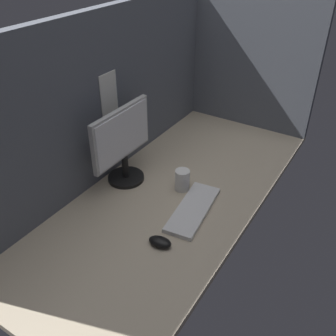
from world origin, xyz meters
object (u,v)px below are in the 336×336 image
object	(u,v)px
mouse	(160,242)
mug_ceramic_white	(183,180)
monitor	(122,143)
keyboard	(193,209)

from	to	relation	value
mouse	mug_ceramic_white	xyz separation A→B (cm)	(37.32, 11.44, 3.61)
mouse	monitor	bearing A→B (deg)	46.77
keyboard	mouse	xyz separation A→B (cm)	(-25.47, 1.03, 0.70)
monitor	mug_ceramic_white	xyz separation A→B (cm)	(7.90, -28.60, -15.45)
monitor	mouse	world-z (taller)	monitor
monitor	mug_ceramic_white	bearing A→B (deg)	-74.56
keyboard	mug_ceramic_white	bearing A→B (deg)	39.30
mouse	mug_ceramic_white	size ratio (longest dim) A/B	0.90
keyboard	mouse	distance (cm)	25.51
keyboard	mouse	bearing A→B (deg)	170.50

